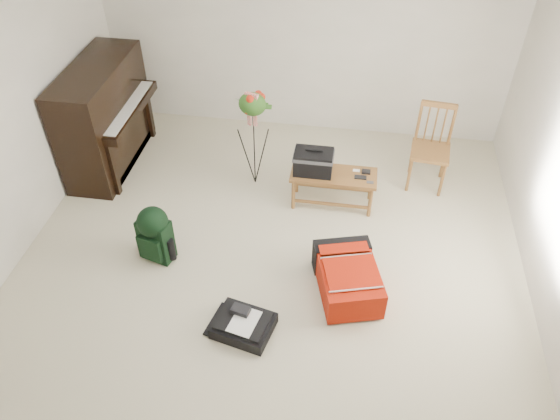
% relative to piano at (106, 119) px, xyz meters
% --- Properties ---
extents(floor, '(5.00, 5.50, 0.01)m').
position_rel_piano_xyz_m(floor, '(2.19, -1.60, -0.60)').
color(floor, beige).
rests_on(floor, ground).
extents(ceiling, '(5.00, 5.50, 0.01)m').
position_rel_piano_xyz_m(ceiling, '(2.19, -1.60, 1.90)').
color(ceiling, white).
rests_on(ceiling, wall_back).
extents(wall_back, '(5.00, 0.04, 2.50)m').
position_rel_piano_xyz_m(wall_back, '(2.19, 1.15, 0.65)').
color(wall_back, beige).
rests_on(wall_back, floor).
extents(piano, '(0.71, 1.50, 1.25)m').
position_rel_piano_xyz_m(piano, '(0.00, 0.00, 0.00)').
color(piano, black).
rests_on(piano, floor).
extents(bench, '(0.93, 0.37, 0.71)m').
position_rel_piano_xyz_m(bench, '(2.56, -0.40, -0.09)').
color(bench, brown).
rests_on(bench, floor).
extents(dining_chair, '(0.47, 0.47, 0.98)m').
position_rel_piano_xyz_m(dining_chair, '(3.76, 0.16, -0.12)').
color(dining_chair, brown).
rests_on(dining_chair, floor).
extents(red_suitcase, '(0.72, 0.91, 0.33)m').
position_rel_piano_xyz_m(red_suitcase, '(2.97, -1.60, -0.42)').
color(red_suitcase, '#BA1B08').
rests_on(red_suitcase, floor).
extents(black_duffel, '(0.58, 0.50, 0.21)m').
position_rel_piano_xyz_m(black_duffel, '(2.09, -2.25, -0.52)').
color(black_duffel, black).
rests_on(black_duffel, floor).
extents(green_backpack, '(0.35, 0.33, 0.62)m').
position_rel_piano_xyz_m(green_backpack, '(1.06, -1.50, -0.26)').
color(green_backpack, black).
rests_on(green_backpack, floor).
extents(flower_stand, '(0.49, 0.49, 1.22)m').
position_rel_piano_xyz_m(flower_stand, '(1.79, -0.16, -0.01)').
color(flower_stand, black).
rests_on(flower_stand, floor).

